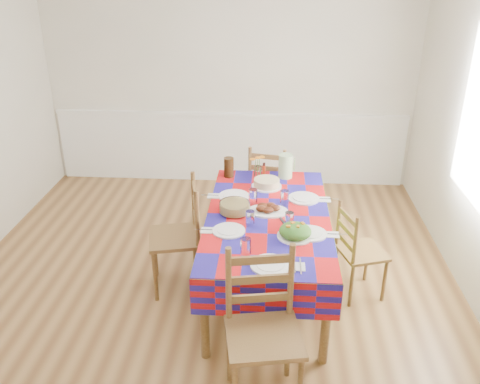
# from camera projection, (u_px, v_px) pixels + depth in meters

# --- Properties ---
(room) EXTENTS (4.58, 5.08, 2.78)m
(room) POSITION_uv_depth(u_px,v_px,m) (201.00, 148.00, 3.89)
(room) COLOR brown
(room) RESTS_ON ground
(wainscot) EXTENTS (4.41, 0.06, 0.92)m
(wainscot) POSITION_uv_depth(u_px,v_px,m) (230.00, 145.00, 6.50)
(wainscot) COLOR white
(wainscot) RESTS_ON room
(dining_table) EXTENTS (1.02, 1.90, 0.74)m
(dining_table) POSITION_uv_depth(u_px,v_px,m) (268.00, 223.00, 4.24)
(dining_table) COLOR brown
(dining_table) RESTS_ON room
(setting_near_head) EXTENTS (0.46, 0.31, 0.14)m
(setting_near_head) POSITION_uv_depth(u_px,v_px,m) (262.00, 258.00, 3.54)
(setting_near_head) COLOR white
(setting_near_head) RESTS_ON dining_table
(setting_left_near) EXTENTS (0.47, 0.28, 0.12)m
(setting_left_near) POSITION_uv_depth(u_px,v_px,m) (236.00, 226.00, 3.97)
(setting_left_near) COLOR white
(setting_left_near) RESTS_ON dining_table
(setting_left_far) EXTENTS (0.51, 0.30, 0.13)m
(setting_left_far) POSITION_uv_depth(u_px,v_px,m) (240.00, 196.00, 4.46)
(setting_left_far) COLOR white
(setting_left_far) RESTS_ON dining_table
(setting_right_near) EXTENTS (0.48, 0.28, 0.12)m
(setting_right_near) POSITION_uv_depth(u_px,v_px,m) (303.00, 228.00, 3.94)
(setting_right_near) COLOR white
(setting_right_near) RESTS_ON dining_table
(setting_right_far) EXTENTS (0.52, 0.30, 0.13)m
(setting_right_far) POSITION_uv_depth(u_px,v_px,m) (298.00, 198.00, 4.43)
(setting_right_far) COLOR white
(setting_right_far) RESTS_ON dining_table
(meat_platter) EXTENTS (0.34, 0.25, 0.07)m
(meat_platter) POSITION_uv_depth(u_px,v_px,m) (268.00, 209.00, 4.24)
(meat_platter) COLOR white
(meat_platter) RESTS_ON dining_table
(salad_platter) EXTENTS (0.28, 0.28, 0.12)m
(salad_platter) POSITION_uv_depth(u_px,v_px,m) (295.00, 232.00, 3.86)
(salad_platter) COLOR white
(salad_platter) RESTS_ON dining_table
(pasta_bowl) EXTENTS (0.26, 0.26, 0.09)m
(pasta_bowl) POSITION_uv_depth(u_px,v_px,m) (235.00, 207.00, 4.23)
(pasta_bowl) COLOR white
(pasta_bowl) RESTS_ON dining_table
(cake) EXTENTS (0.28, 0.28, 0.08)m
(cake) POSITION_uv_depth(u_px,v_px,m) (267.00, 183.00, 4.70)
(cake) COLOR white
(cake) RESTS_ON dining_table
(serving_utensils) EXTENTS (0.14, 0.31, 0.01)m
(serving_utensils) POSITION_uv_depth(u_px,v_px,m) (287.00, 222.00, 4.08)
(serving_utensils) COLOR black
(serving_utensils) RESTS_ON dining_table
(flower_vase) EXTENTS (0.14, 0.12, 0.23)m
(flower_vase) POSITION_uv_depth(u_px,v_px,m) (258.00, 169.00, 4.87)
(flower_vase) COLOR white
(flower_vase) RESTS_ON dining_table
(hot_sauce) EXTENTS (0.03, 0.03, 0.13)m
(hot_sauce) POSITION_uv_depth(u_px,v_px,m) (264.00, 169.00, 4.93)
(hot_sauce) COLOR red
(hot_sauce) RESTS_ON dining_table
(green_pitcher) EXTENTS (0.14, 0.14, 0.23)m
(green_pitcher) POSITION_uv_depth(u_px,v_px,m) (286.00, 166.00, 4.87)
(green_pitcher) COLOR #A5D093
(green_pitcher) RESTS_ON dining_table
(tea_pitcher) EXTENTS (0.10, 0.10, 0.19)m
(tea_pitcher) POSITION_uv_depth(u_px,v_px,m) (229.00, 167.00, 4.90)
(tea_pitcher) COLOR #321D0B
(tea_pitcher) RESTS_ON dining_table
(name_card) EXTENTS (0.07, 0.02, 0.02)m
(name_card) POSITION_uv_depth(u_px,v_px,m) (270.00, 278.00, 3.36)
(name_card) COLOR white
(name_card) RESTS_ON dining_table
(chair_near) EXTENTS (0.54, 0.52, 1.06)m
(chair_near) POSITION_uv_depth(u_px,v_px,m) (263.00, 331.00, 3.22)
(chair_near) COLOR brown
(chair_near) RESTS_ON room
(chair_far) EXTENTS (0.47, 0.46, 0.94)m
(chair_far) POSITION_uv_depth(u_px,v_px,m) (269.00, 186.00, 5.41)
(chair_far) COLOR brown
(chair_far) RESTS_ON room
(chair_left) EXTENTS (0.51, 0.53, 1.01)m
(chair_left) POSITION_uv_depth(u_px,v_px,m) (180.00, 237.00, 4.36)
(chair_left) COLOR brown
(chair_left) RESTS_ON room
(chair_right) EXTENTS (0.46, 0.47, 0.85)m
(chair_right) POSITION_uv_depth(u_px,v_px,m) (358.00, 252.00, 4.28)
(chair_right) COLOR brown
(chair_right) RESTS_ON room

